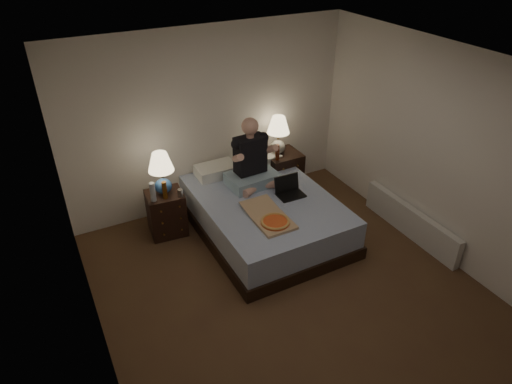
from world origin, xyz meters
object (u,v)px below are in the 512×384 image
soda_can (180,193)px  beer_bottle_right (277,152)px  bed (265,215)px  nightstand_left (166,213)px  beer_bottle_left (165,190)px  laptop (291,188)px  lamp_left (162,173)px  water_bottle (153,192)px  person (252,153)px  nightstand_right (282,173)px  radiator (410,222)px  lamp_right (278,135)px  pizza_box (275,222)px

soda_can → beer_bottle_right: size_ratio=0.43×
bed → nightstand_left: bearing=152.6°
beer_bottle_right → nightstand_left: bearing=-178.4°
nightstand_left → soda_can: bearing=-37.7°
nightstand_left → bed: bearing=-22.1°
beer_bottle_left → laptop: bearing=-21.8°
lamp_left → water_bottle: 0.26m
nightstand_left → soda_can: size_ratio=5.95×
person → nightstand_right: bearing=25.3°
nightstand_right → soda_can: (-1.68, -0.33, 0.32)m
lamp_left → beer_bottle_right: size_ratio=2.43×
lamp_left → laptop: 1.64m
water_bottle → lamp_left: bearing=36.9°
nightstand_left → beer_bottle_right: bearing=6.6°
lamp_left → person: size_ratio=0.60×
beer_bottle_right → person: person is taller
nightstand_right → radiator: bearing=-61.5°
lamp_right → water_bottle: size_ratio=2.24×
water_bottle → person: bearing=-4.5°
person → nightstand_left: bearing=166.8°
pizza_box → person: bearing=78.4°
nightstand_right → laptop: bearing=-114.4°
nightstand_right → lamp_left: size_ratio=1.17×
laptop → nightstand_left: bearing=155.7°
bed → lamp_right: bearing=51.2°
beer_bottle_right → water_bottle: bearing=-175.5°
nightstand_left → water_bottle: (-0.16, -0.10, 0.42)m
lamp_right → laptop: lamp_right is taller
water_bottle → beer_bottle_right: 1.85m
nightstand_left → beer_bottle_left: size_ratio=2.59×
lamp_left → lamp_right: size_ratio=1.00×
radiator → lamp_left: bearing=150.8°
person → lamp_right: bearing=30.6°
lamp_right → nightstand_left: bearing=-172.8°
soda_can → beer_bottle_left: beer_bottle_left is taller
laptop → radiator: laptop is taller
bed → lamp_left: size_ratio=3.76×
nightstand_right → beer_bottle_left: 1.92m
nightstand_left → lamp_right: lamp_right is taller
bed → beer_bottle_left: 1.33m
nightstand_right → water_bottle: (-2.00, -0.27, 0.39)m
soda_can → pizza_box: (0.80, -1.01, -0.08)m
radiator → person: bearing=141.0°
bed → beer_bottle_left: bearing=157.2°
nightstand_right → nightstand_left: bearing=-175.3°
nightstand_left → beer_bottle_left: bearing=-92.4°
nightstand_right → laptop: (-0.38, -0.87, 0.32)m
pizza_box → radiator: bearing=-11.4°
lamp_right → laptop: 1.02m
lamp_left → laptop: size_ratio=1.65×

